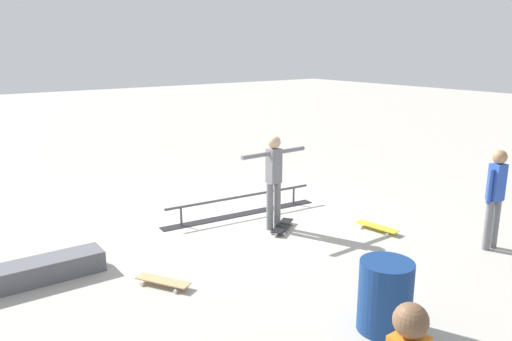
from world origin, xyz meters
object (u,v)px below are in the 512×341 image
skater_main (274,175)px  skateboard_main (282,226)px  skate_ledge (43,270)px  loose_skateboard_natural (163,281)px  trash_bin (385,296)px  bystander_blue_shirt (495,194)px  loose_skateboard_yellow (377,227)px  grind_rail (241,206)px

skater_main → skateboard_main: (-0.09, 0.15, -0.93)m
skate_ledge → loose_skateboard_natural: size_ratio=2.12×
loose_skateboard_natural → trash_bin: 3.01m
bystander_blue_shirt → trash_bin: size_ratio=1.95×
skate_ledge → skater_main: bearing=175.5°
trash_bin → loose_skateboard_yellow: bearing=-138.3°
bystander_blue_shirt → grind_rail: bearing=-48.6°
grind_rail → loose_skateboard_yellow: bearing=129.4°
bystander_blue_shirt → trash_bin: bearing=19.3°
bystander_blue_shirt → loose_skateboard_yellow: (0.86, -1.62, -0.86)m
skate_ledge → bystander_blue_shirt: 7.00m
skateboard_main → skater_main: bearing=-95.2°
skater_main → loose_skateboard_yellow: skater_main is taller
skateboard_main → loose_skateboard_natural: 2.81m
skater_main → loose_skateboard_yellow: size_ratio=2.09×
skate_ledge → skater_main: skater_main is taller
skater_main → grind_rail: bearing=-87.9°
skateboard_main → loose_skateboard_natural: size_ratio=0.98×
skater_main → bystander_blue_shirt: 3.64m
loose_skateboard_natural → loose_skateboard_yellow: (-4.06, 0.34, 0.00)m
grind_rail → skater_main: 1.28m
grind_rail → skater_main: bearing=98.2°
loose_skateboard_yellow → trash_bin: trash_bin is taller
skater_main → bystander_blue_shirt: (-2.29, 2.83, -0.06)m
loose_skateboard_natural → trash_bin: bearing=2.5°
skater_main → bystander_blue_shirt: skater_main is taller
loose_skateboard_natural → skate_ledge: bearing=-162.6°
grind_rail → trash_bin: bearing=82.7°
loose_skateboard_yellow → trash_bin: size_ratio=0.97×
bystander_blue_shirt → loose_skateboard_yellow: size_ratio=2.02×
loose_skateboard_yellow → trash_bin: (2.44, 2.18, 0.35)m
skater_main → loose_skateboard_yellow: bearing=138.9°
skateboard_main → skate_ledge: bearing=-41.0°
grind_rail → skateboard_main: size_ratio=4.30×
loose_skateboard_natural → trash_bin: trash_bin is taller
trash_bin → bystander_blue_shirt: bearing=-170.5°
skater_main → loose_skateboard_yellow: (-1.43, 1.21, -0.93)m
skater_main → bystander_blue_shirt: size_ratio=1.04×
trash_bin → loose_skateboard_natural: bearing=-57.3°
skate_ledge → trash_bin: bearing=128.2°
grind_rail → skateboard_main: grind_rail is taller
grind_rail → skate_ledge: 3.93m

